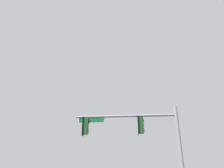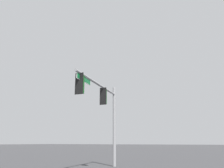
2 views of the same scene
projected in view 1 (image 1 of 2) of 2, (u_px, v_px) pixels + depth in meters
name	position (u px, v px, depth m)	size (l,w,h in m)	color
signal_pole_near	(143.00, 136.00, 14.63)	(7.02, 1.36, 6.46)	gray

